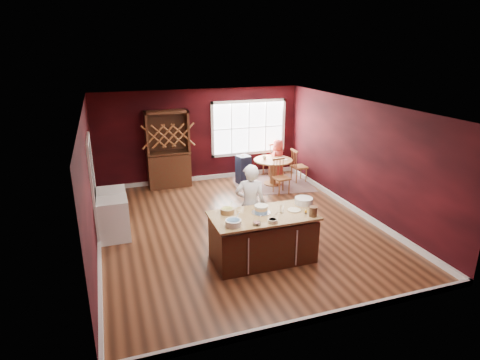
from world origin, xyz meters
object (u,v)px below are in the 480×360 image
object	(u,v)px
chair_south	(281,177)
dryer	(113,208)
seated_woman	(278,159)
toddler	(245,157)
chair_north	(271,158)
baker	(250,205)
chair_east	(299,165)
kitchen_island	(263,238)
hutch	(168,150)
high_chair	(243,169)
layer_cake	(261,209)
dining_table	(273,167)
washer	(114,219)

from	to	relation	value
chair_south	dryer	size ratio (longest dim) A/B	1.11
seated_woman	toddler	xyz separation A→B (m)	(-1.09, -0.08, 0.20)
seated_woman	chair_north	bearing A→B (deg)	-122.68
baker	chair_east	size ratio (longest dim) A/B	1.69
kitchen_island	hutch	size ratio (longest dim) A/B	0.89
seated_woman	toddler	world-z (taller)	seated_woman
high_chair	toddler	xyz separation A→B (m)	(0.04, -0.01, 0.37)
layer_cake	chair_south	distance (m)	3.58
kitchen_island	dining_table	bearing A→B (deg)	64.14
chair_east	chair_north	distance (m)	1.01
washer	dryer	distance (m)	0.64
chair_east	hutch	world-z (taller)	hutch
chair_south	dryer	xyz separation A→B (m)	(-4.42, -0.71, -0.05)
washer	dining_table	bearing A→B (deg)	25.29
seated_woman	washer	xyz separation A→B (m)	(-4.85, -2.56, -0.17)
high_chair	seated_woman	bearing A→B (deg)	-7.59
chair_south	chair_north	xyz separation A→B (m)	(0.38, 1.63, 0.05)
kitchen_island	layer_cake	size ratio (longest dim) A/B	5.46
layer_cake	toddler	xyz separation A→B (m)	(1.15, 4.17, -0.18)
layer_cake	dryer	world-z (taller)	layer_cake
chair_east	chair_north	size ratio (longest dim) A/B	0.94
chair_east	chair_south	distance (m)	1.20
kitchen_island	toddler	size ratio (longest dim) A/B	7.47
layer_cake	dryer	bearing A→B (deg)	138.22
dining_table	seated_woman	world-z (taller)	seated_woman
chair_east	washer	xyz separation A→B (m)	(-5.34, -2.12, -0.06)
chair_south	dryer	distance (m)	4.48
chair_north	dryer	bearing A→B (deg)	16.53
chair_south	dryer	world-z (taller)	chair_south
layer_cake	high_chair	distance (m)	4.36
seated_woman	high_chair	bearing A→B (deg)	-34.23
chair_north	seated_woman	bearing A→B (deg)	85.75
chair_south	toddler	size ratio (longest dim) A/B	3.75
chair_south	high_chair	xyz separation A→B (m)	(-0.70, 1.13, -0.05)
layer_cake	chair_east	size ratio (longest dim) A/B	0.36
chair_north	layer_cake	bearing A→B (deg)	55.35
hutch	washer	world-z (taller)	hutch
baker	high_chair	size ratio (longest dim) A/B	1.93
dryer	chair_south	bearing A→B (deg)	9.14
dryer	layer_cake	bearing A→B (deg)	-41.78
washer	chair_north	bearing A→B (deg)	31.77
kitchen_island	seated_woman	size ratio (longest dim) A/B	1.59
high_chair	washer	distance (m)	4.48
kitchen_island	washer	world-z (taller)	kitchen_island
dining_table	baker	world-z (taller)	baker
toddler	washer	size ratio (longest dim) A/B	0.29
chair_north	washer	bearing A→B (deg)	22.37
high_chair	chair_north	bearing A→B (deg)	13.19
high_chair	hutch	xyz separation A→B (m)	(-2.08, 0.45, 0.65)
kitchen_island	chair_east	xyz separation A→B (m)	(2.73, 3.90, 0.06)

